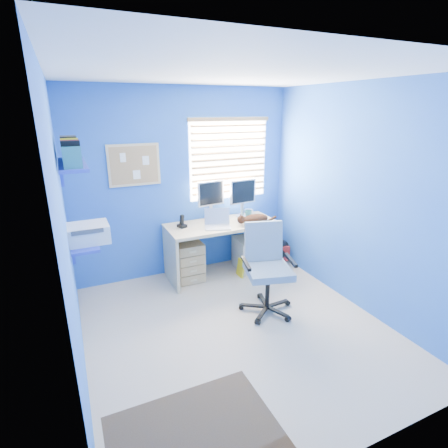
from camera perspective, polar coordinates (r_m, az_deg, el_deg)
name	(u,v)px	position (r m, az deg, el deg)	size (l,w,h in m)	color
floor	(237,328)	(3.87, 2.06, -16.64)	(3.00, 3.20, 0.00)	#B7A690
ceiling	(240,73)	(3.18, 2.62, 23.42)	(3.00, 3.20, 0.00)	white
wall_back	(185,184)	(4.75, -6.46, 6.50)	(3.00, 0.01, 2.50)	blue
wall_front	(368,293)	(2.12, 22.46, -10.36)	(3.00, 0.01, 2.50)	blue
wall_left	(66,239)	(2.99, -24.36, -2.27)	(0.01, 3.20, 2.50)	blue
wall_right	(358,199)	(4.19, 21.01, 3.76)	(0.01, 3.20, 2.50)	blue
desk	(222,249)	(4.84, -0.33, -4.08)	(1.50, 0.65, 0.74)	#D8BA86
laptop	(218,220)	(4.51, -1.04, 0.71)	(0.33, 0.26, 0.22)	silver
monitor_left	(211,200)	(4.85, -2.20, 3.92)	(0.40, 0.12, 0.54)	silver
monitor_right	(242,198)	(4.95, 3.01, 4.23)	(0.40, 0.12, 0.54)	silver
phone	(182,221)	(4.57, -6.89, 0.46)	(0.09, 0.11, 0.17)	black
mug	(248,214)	(4.98, 3.97, 1.65)	(0.10, 0.09, 0.10)	#277470
cd_spindle	(249,212)	(5.13, 4.06, 1.98)	(0.13, 0.13, 0.07)	silver
cat	(255,219)	(4.69, 5.12, 0.80)	(0.38, 0.20, 0.13)	black
tower_pc	(243,254)	(5.04, 3.14, -4.93)	(0.19, 0.44, 0.45)	beige
drawer_boxes	(190,262)	(4.70, -5.61, -6.21)	(0.35, 0.28, 0.54)	tan
yellow_book	(241,268)	(4.87, 2.74, -7.19)	(0.03, 0.17, 0.24)	yellow
backpack	(280,251)	(5.28, 9.10, -4.45)	(0.32, 0.25, 0.38)	black
office_chair	(267,280)	(4.03, 6.96, -8.99)	(0.71, 0.71, 1.00)	black
window_blinds	(229,159)	(4.91, 0.87, 10.55)	(1.15, 0.05, 1.10)	white
corkboard	(134,165)	(4.52, -14.45, 9.31)	(0.64, 0.02, 0.52)	#D8BA86
wall_shelves	(78,194)	(3.66, -22.71, 4.55)	(0.42, 0.90, 1.05)	#2C3FC1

